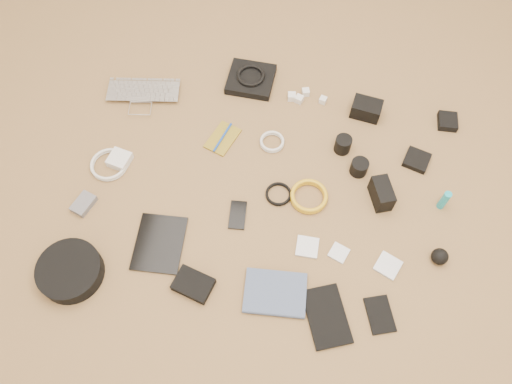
% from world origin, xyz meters
% --- Properties ---
extents(laptop, '(0.33, 0.26, 0.02)m').
position_xyz_m(laptop, '(-0.54, 0.32, 0.01)').
color(laptop, '#B8B9BD').
rests_on(laptop, ground).
extents(headphone_pouch, '(0.19, 0.18, 0.03)m').
position_xyz_m(headphone_pouch, '(-0.12, 0.51, 0.02)').
color(headphone_pouch, black).
rests_on(headphone_pouch, ground).
extents(headphones, '(0.14, 0.14, 0.02)m').
position_xyz_m(headphones, '(-0.12, 0.51, 0.04)').
color(headphones, black).
rests_on(headphones, headphone_pouch).
extents(charger_a, '(0.04, 0.04, 0.03)m').
position_xyz_m(charger_a, '(0.07, 0.45, 0.02)').
color(charger_a, silver).
rests_on(charger_a, ground).
extents(charger_b, '(0.04, 0.04, 0.03)m').
position_xyz_m(charger_b, '(0.10, 0.45, 0.01)').
color(charger_b, silver).
rests_on(charger_b, ground).
extents(charger_c, '(0.03, 0.03, 0.03)m').
position_xyz_m(charger_c, '(0.20, 0.46, 0.01)').
color(charger_c, silver).
rests_on(charger_c, ground).
extents(charger_d, '(0.04, 0.04, 0.03)m').
position_xyz_m(charger_d, '(0.12, 0.49, 0.01)').
color(charger_d, silver).
rests_on(charger_d, ground).
extents(dslr_camera, '(0.13, 0.10, 0.07)m').
position_xyz_m(dslr_camera, '(0.38, 0.43, 0.03)').
color(dslr_camera, black).
rests_on(dslr_camera, ground).
extents(lens_pouch, '(0.08, 0.09, 0.03)m').
position_xyz_m(lens_pouch, '(0.71, 0.45, 0.01)').
color(lens_pouch, black).
rests_on(lens_pouch, ground).
extents(notebook_olive, '(0.13, 0.17, 0.01)m').
position_xyz_m(notebook_olive, '(-0.17, 0.20, 0.00)').
color(notebook_olive, olive).
rests_on(notebook_olive, ground).
extents(pen_blue, '(0.05, 0.14, 0.01)m').
position_xyz_m(pen_blue, '(-0.17, 0.20, 0.01)').
color(pen_blue, '#1440A9').
rests_on(pen_blue, notebook_olive).
extents(cable_white_a, '(0.12, 0.12, 0.01)m').
position_xyz_m(cable_white_a, '(0.03, 0.21, 0.01)').
color(cable_white_a, silver).
rests_on(cable_white_a, ground).
extents(lens_a, '(0.06, 0.06, 0.07)m').
position_xyz_m(lens_a, '(0.30, 0.24, 0.03)').
color(lens_a, black).
rests_on(lens_a, ground).
extents(lens_b, '(0.08, 0.08, 0.06)m').
position_xyz_m(lens_b, '(0.38, 0.15, 0.03)').
color(lens_b, black).
rests_on(lens_b, ground).
extents(card_reader, '(0.11, 0.11, 0.02)m').
position_xyz_m(card_reader, '(0.59, 0.24, 0.01)').
color(card_reader, black).
rests_on(card_reader, ground).
extents(power_brick, '(0.09, 0.09, 0.03)m').
position_xyz_m(power_brick, '(-0.54, 0.01, 0.02)').
color(power_brick, silver).
rests_on(power_brick, ground).
extents(cable_white_b, '(0.17, 0.17, 0.01)m').
position_xyz_m(cable_white_b, '(-0.57, -0.01, 0.01)').
color(cable_white_b, silver).
rests_on(cable_white_b, ground).
extents(cable_black, '(0.10, 0.10, 0.01)m').
position_xyz_m(cable_black, '(0.09, -0.01, 0.00)').
color(cable_black, black).
rests_on(cable_black, ground).
extents(cable_yellow, '(0.19, 0.19, 0.02)m').
position_xyz_m(cable_yellow, '(0.21, -0.00, 0.01)').
color(cable_yellow, gold).
rests_on(cable_yellow, ground).
extents(flash, '(0.10, 0.13, 0.09)m').
position_xyz_m(flash, '(0.47, 0.05, 0.04)').
color(flash, black).
rests_on(flash, ground).
extents(lens_cleaner, '(0.03, 0.03, 0.10)m').
position_xyz_m(lens_cleaner, '(0.69, 0.06, 0.05)').
color(lens_cleaner, teal).
rests_on(lens_cleaner, ground).
extents(battery_charger, '(0.08, 0.10, 0.03)m').
position_xyz_m(battery_charger, '(-0.61, -0.20, 0.01)').
color(battery_charger, slate).
rests_on(battery_charger, ground).
extents(tablet, '(0.19, 0.23, 0.01)m').
position_xyz_m(tablet, '(-0.29, -0.29, 0.00)').
color(tablet, black).
rests_on(tablet, ground).
extents(phone, '(0.07, 0.12, 0.01)m').
position_xyz_m(phone, '(-0.04, -0.12, 0.00)').
color(phone, black).
rests_on(phone, ground).
extents(filter_case_left, '(0.08, 0.08, 0.01)m').
position_xyz_m(filter_case_left, '(0.23, -0.20, 0.01)').
color(filter_case_left, silver).
rests_on(filter_case_left, ground).
extents(filter_case_mid, '(0.08, 0.08, 0.01)m').
position_xyz_m(filter_case_mid, '(0.34, -0.20, 0.00)').
color(filter_case_mid, silver).
rests_on(filter_case_mid, ground).
extents(filter_case_right, '(0.10, 0.10, 0.01)m').
position_xyz_m(filter_case_right, '(0.52, -0.21, 0.01)').
color(filter_case_right, silver).
rests_on(filter_case_right, ground).
extents(air_blower, '(0.08, 0.08, 0.06)m').
position_xyz_m(air_blower, '(0.69, -0.15, 0.03)').
color(air_blower, black).
rests_on(air_blower, ground).
extents(headphone_case, '(0.24, 0.24, 0.06)m').
position_xyz_m(headphone_case, '(-0.55, -0.46, 0.03)').
color(headphone_case, black).
rests_on(headphone_case, ground).
extents(drive_case, '(0.15, 0.12, 0.03)m').
position_xyz_m(drive_case, '(-0.13, -0.41, 0.02)').
color(drive_case, black).
rests_on(drive_case, ground).
extents(paperback, '(0.22, 0.18, 0.02)m').
position_xyz_m(paperback, '(0.16, -0.46, 0.01)').
color(paperback, '#435271').
rests_on(paperback, ground).
extents(notebook_black_a, '(0.20, 0.24, 0.01)m').
position_xyz_m(notebook_black_a, '(0.33, -0.43, 0.01)').
color(notebook_black_a, black).
rests_on(notebook_black_a, ground).
extents(notebook_black_b, '(0.12, 0.15, 0.01)m').
position_xyz_m(notebook_black_b, '(0.50, -0.39, 0.01)').
color(notebook_black_b, black).
rests_on(notebook_black_b, ground).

